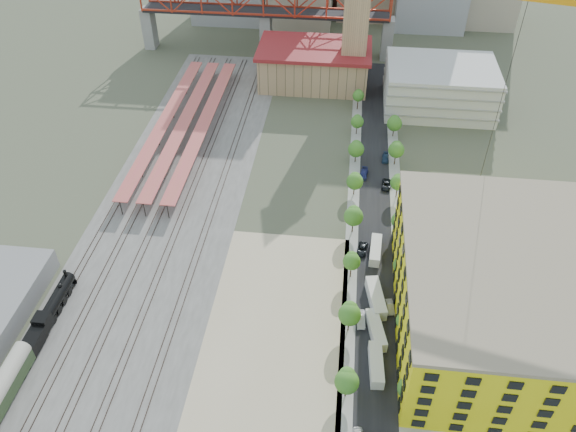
# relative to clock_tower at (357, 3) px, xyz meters

# --- Properties ---
(ground) EXTENTS (400.00, 400.00, 0.00)m
(ground) POSITION_rel_clock_tower_xyz_m (-8.00, -79.99, -28.70)
(ground) COLOR #474C38
(ground) RESTS_ON ground
(ballast_strip) EXTENTS (36.00, 165.00, 0.06)m
(ballast_strip) POSITION_rel_clock_tower_xyz_m (-44.00, -62.49, -28.67)
(ballast_strip) COLOR #605E59
(ballast_strip) RESTS_ON ground
(dirt_lot) EXTENTS (28.00, 67.00, 0.06)m
(dirt_lot) POSITION_rel_clock_tower_xyz_m (-12.00, -111.49, -28.67)
(dirt_lot) COLOR tan
(dirt_lot) RESTS_ON ground
(street_asphalt) EXTENTS (12.00, 170.00, 0.06)m
(street_asphalt) POSITION_rel_clock_tower_xyz_m (8.00, -64.99, -28.67)
(street_asphalt) COLOR black
(street_asphalt) RESTS_ON ground
(sidewalk_west) EXTENTS (3.00, 170.00, 0.04)m
(sidewalk_west) POSITION_rel_clock_tower_xyz_m (2.50, -64.99, -28.68)
(sidewalk_west) COLOR gray
(sidewalk_west) RESTS_ON ground
(sidewalk_east) EXTENTS (3.00, 170.00, 0.04)m
(sidewalk_east) POSITION_rel_clock_tower_xyz_m (13.50, -64.99, -28.68)
(sidewalk_east) COLOR gray
(sidewalk_east) RESTS_ON ground
(construction_pad) EXTENTS (50.00, 90.00, 0.06)m
(construction_pad) POSITION_rel_clock_tower_xyz_m (37.00, -99.99, -28.67)
(construction_pad) COLOR gray
(construction_pad) RESTS_ON ground
(rail_tracks) EXTENTS (26.56, 160.00, 0.18)m
(rail_tracks) POSITION_rel_clock_tower_xyz_m (-45.80, -62.49, -28.55)
(rail_tracks) COLOR #382B23
(rail_tracks) RESTS_ON ground
(platform_canopies) EXTENTS (16.00, 80.00, 4.12)m
(platform_canopies) POSITION_rel_clock_tower_xyz_m (-49.00, -34.99, -24.70)
(platform_canopies) COLOR #B95B47
(platform_canopies) RESTS_ON ground
(station_hall) EXTENTS (38.00, 24.00, 13.10)m
(station_hall) POSITION_rel_clock_tower_xyz_m (-13.00, 2.01, -22.03)
(station_hall) COLOR tan
(station_hall) RESTS_ON ground
(clock_tower) EXTENTS (12.00, 12.00, 52.00)m
(clock_tower) POSITION_rel_clock_tower_xyz_m (0.00, 0.00, 0.00)
(clock_tower) COLOR tan
(clock_tower) RESTS_ON ground
(parking_garage) EXTENTS (34.00, 26.00, 14.00)m
(parking_garage) POSITION_rel_clock_tower_xyz_m (28.00, -9.99, -21.70)
(parking_garage) COLOR silver
(parking_garage) RESTS_ON ground
(truss_bridge) EXTENTS (94.00, 9.60, 25.60)m
(truss_bridge) POSITION_rel_clock_tower_xyz_m (-33.00, 25.01, -9.83)
(truss_bridge) COLOR gray
(truss_bridge) RESTS_ON ground
(construction_building) EXTENTS (44.60, 50.60, 18.80)m
(construction_building) POSITION_rel_clock_tower_xyz_m (34.00, -99.99, -19.29)
(construction_building) COLOR #FFFE15
(construction_building) RESTS_ON ground
(street_trees) EXTENTS (15.40, 124.40, 8.00)m
(street_trees) POSITION_rel_clock_tower_xyz_m (8.00, -74.99, -28.70)
(street_trees) COLOR #256E21
(street_trees) RESTS_ON ground
(distant_hills) EXTENTS (647.00, 264.00, 227.00)m
(distant_hills) POSITION_rel_clock_tower_xyz_m (37.28, 180.01, -108.23)
(distant_hills) COLOR #4C6B59
(distant_hills) RESTS_ON ground
(locomotive) EXTENTS (2.87, 22.14, 5.54)m
(locomotive) POSITION_rel_clock_tower_xyz_m (-58.00, -108.63, -26.63)
(locomotive) COLOR black
(locomotive) RESTS_ON ground
(coach) EXTENTS (3.18, 18.45, 5.79)m
(coach) POSITION_rel_clock_tower_xyz_m (-58.00, -128.29, -25.62)
(coach) COLOR #26341C
(coach) RESTS_ON ground
(site_trailer_a) EXTENTS (2.99, 9.36, 2.53)m
(site_trailer_a) POSITION_rel_clock_tower_xyz_m (8.00, -113.50, -27.43)
(site_trailer_a) COLOR silver
(site_trailer_a) RESTS_ON ground
(site_trailer_b) EXTENTS (4.38, 9.57, 2.53)m
(site_trailer_b) POSITION_rel_clock_tower_xyz_m (8.00, -105.30, -27.43)
(site_trailer_b) COLOR silver
(site_trailer_b) RESTS_ON ground
(site_trailer_c) EXTENTS (4.60, 10.64, 2.82)m
(site_trailer_c) POSITION_rel_clock_tower_xyz_m (8.00, -96.95, -27.28)
(site_trailer_c) COLOR silver
(site_trailer_c) RESTS_ON ground
(site_trailer_d) EXTENTS (3.00, 9.17, 2.47)m
(site_trailer_d) POSITION_rel_clock_tower_xyz_m (8.00, -82.08, -27.46)
(site_trailer_d) COLOR silver
(site_trailer_d) RESTS_ON ground
(car_1) EXTENTS (1.97, 4.84, 1.56)m
(car_1) POSITION_rel_clock_tower_xyz_m (5.00, -102.52, -27.91)
(car_1) COLOR #A7A8AD
(car_1) RESTS_ON ground
(car_2) EXTENTS (2.89, 5.14, 1.36)m
(car_2) POSITION_rel_clock_tower_xyz_m (5.00, -81.58, -28.02)
(car_2) COLOR black
(car_2) RESTS_ON ground
(car_3) EXTENTS (2.68, 5.29, 1.47)m
(car_3) POSITION_rel_clock_tower_xyz_m (5.00, -51.51, -27.96)
(car_3) COLOR navy
(car_3) RESTS_ON ground
(car_5) EXTENTS (2.01, 4.23, 1.34)m
(car_5) POSITION_rel_clock_tower_xyz_m (11.00, -98.41, -28.03)
(car_5) COLOR #A6A5AA
(car_5) RESTS_ON ground
(car_6) EXTENTS (2.62, 5.15, 1.39)m
(car_6) POSITION_rel_clock_tower_xyz_m (11.00, -55.86, -28.00)
(car_6) COLOR black
(car_6) RESTS_ON ground
(car_7) EXTENTS (2.19, 4.76, 1.35)m
(car_7) POSITION_rel_clock_tower_xyz_m (11.00, -43.04, -28.02)
(car_7) COLOR #1B314E
(car_7) RESTS_ON ground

